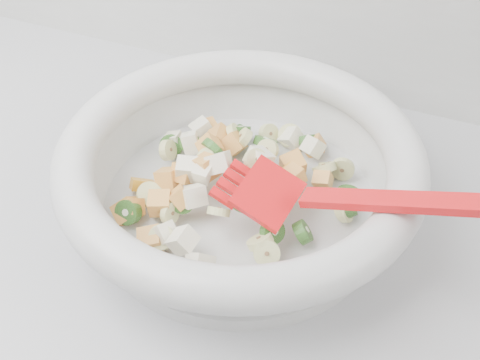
% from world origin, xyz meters
% --- Properties ---
extents(mixing_bowl, '(0.46, 0.37, 0.15)m').
position_xyz_m(mixing_bowl, '(0.06, 1.47, 0.96)').
color(mixing_bowl, beige).
rests_on(mixing_bowl, counter).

